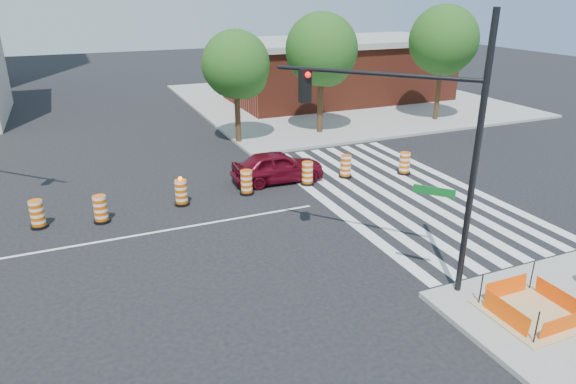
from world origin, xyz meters
name	(u,v)px	position (x,y,z in m)	size (l,w,h in m)	color
ground	(126,237)	(0.00, 0.00, 0.00)	(120.00, 120.00, 0.00)	black
sidewalk_ne	(338,99)	(18.00, 18.00, 0.07)	(22.00, 22.00, 0.15)	gray
crosswalk_east	(394,191)	(10.95, 0.00, 0.01)	(6.75, 13.50, 0.01)	silver
lane_centerline	(126,237)	(0.00, 0.00, 0.01)	(14.00, 0.12, 0.01)	silver
excavation_pit	(531,312)	(9.00, -9.00, 0.22)	(2.20, 2.20, 0.90)	tan
brick_storefront	(339,70)	(18.00, 18.00, 2.32)	(16.50, 8.50, 4.60)	maroon
red_coupe	(278,166)	(6.92, 3.10, 0.69)	(1.63, 4.06, 1.38)	#590716
signal_pole_se	(416,129)	(7.06, -6.13, 4.55)	(3.75, 4.33, 7.41)	black
tree_north_c	(237,68)	(7.24, 9.58, 4.09)	(3.59, 3.59, 6.10)	#382314
tree_north_d	(322,54)	(12.28, 9.65, 4.62)	(4.05, 4.05, 6.89)	#382314
tree_north_e	(443,44)	(20.61, 9.56, 4.83)	(4.23, 4.23, 7.19)	#382314
median_drum_3	(37,215)	(-2.73, 2.06, 0.48)	(0.60, 0.60, 1.02)	black
median_drum_4	(101,210)	(-0.63, 1.65, 0.48)	(0.60, 0.60, 1.02)	black
median_drum_5	(181,193)	(2.42, 2.12, 0.49)	(0.60, 0.60, 1.18)	black
median_drum_6	(247,183)	(5.16, 2.21, 0.48)	(0.60, 0.60, 1.02)	black
median_drum_7	(307,174)	(7.94, 2.22, 0.48)	(0.60, 0.60, 1.02)	black
median_drum_8	(346,167)	(9.93, 2.40, 0.48)	(0.60, 0.60, 1.02)	black
median_drum_9	(405,164)	(12.65, 1.73, 0.48)	(0.60, 0.60, 1.02)	black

